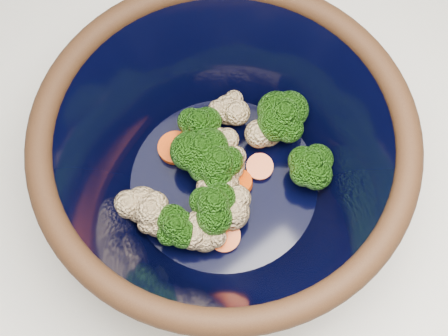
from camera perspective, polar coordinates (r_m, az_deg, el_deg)
mixing_bowl at (r=0.54m, az=0.00°, el=0.56°), size 0.39×0.39×0.14m
vegetable_pile at (r=0.55m, az=-0.10°, el=-0.00°), size 0.19×0.14×0.06m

